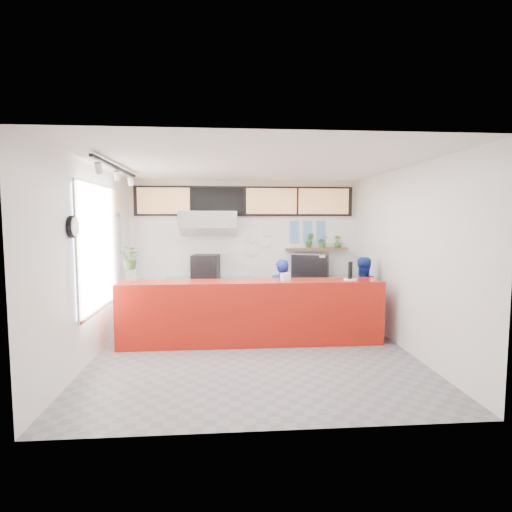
% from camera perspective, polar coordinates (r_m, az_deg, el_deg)
% --- Properties ---
extents(floor, '(5.00, 5.00, 0.00)m').
position_cam_1_polar(floor, '(6.72, -0.39, -13.39)').
color(floor, slate).
rests_on(floor, ground).
extents(ceiling, '(5.00, 5.00, 0.00)m').
position_cam_1_polar(ceiling, '(6.43, -0.40, 12.85)').
color(ceiling, silver).
extents(wall_back, '(5.00, 0.00, 5.00)m').
position_cam_1_polar(wall_back, '(8.89, -1.56, 1.03)').
color(wall_back, white).
rests_on(wall_back, ground).
extents(wall_left, '(0.00, 5.00, 5.00)m').
position_cam_1_polar(wall_left, '(6.71, -22.22, -0.69)').
color(wall_left, white).
rests_on(wall_left, ground).
extents(wall_right, '(0.00, 5.00, 5.00)m').
position_cam_1_polar(wall_right, '(7.04, 20.34, -0.37)').
color(wall_right, white).
rests_on(wall_right, ground).
extents(service_counter, '(4.50, 0.60, 1.10)m').
position_cam_1_polar(service_counter, '(6.96, -0.63, -8.05)').
color(service_counter, '#B2170C').
rests_on(service_counter, ground).
extents(cream_band, '(5.00, 0.02, 0.80)m').
position_cam_1_polar(cream_band, '(8.87, -1.58, 8.13)').
color(cream_band, beige).
rests_on(cream_band, wall_back).
extents(prep_bench, '(1.80, 0.60, 0.90)m').
position_cam_1_polar(prep_bench, '(8.73, -6.72, -6.04)').
color(prep_bench, '#B2B5BA').
rests_on(prep_bench, ground).
extents(panini_oven, '(0.62, 0.62, 0.50)m').
position_cam_1_polar(panini_oven, '(8.62, -7.20, -1.48)').
color(panini_oven, black).
rests_on(panini_oven, prep_bench).
extents(extraction_hood, '(1.20, 0.70, 0.35)m').
position_cam_1_polar(extraction_hood, '(8.51, -6.86, 5.19)').
color(extraction_hood, '#B2B5BA').
rests_on(extraction_hood, ceiling).
extents(hood_lip, '(1.20, 0.69, 0.31)m').
position_cam_1_polar(hood_lip, '(8.52, -6.84, 3.85)').
color(hood_lip, '#B2B5BA').
rests_on(hood_lip, ceiling).
extents(right_bench, '(1.80, 0.60, 0.90)m').
position_cam_1_polar(right_bench, '(8.94, 8.25, -5.79)').
color(right_bench, '#B2B5BA').
rests_on(right_bench, ground).
extents(espresso_machine, '(0.91, 0.76, 0.50)m').
position_cam_1_polar(espresso_machine, '(8.82, 7.78, -1.34)').
color(espresso_machine, black).
rests_on(espresso_machine, right_bench).
extents(espresso_tray, '(0.87, 0.76, 0.07)m').
position_cam_1_polar(espresso_tray, '(8.79, 7.79, 0.18)').
color(espresso_tray, '#B1B5B9').
rests_on(espresso_tray, espresso_machine).
extents(herb_shelf, '(1.40, 0.18, 0.04)m').
position_cam_1_polar(herb_shelf, '(9.02, 8.68, 1.03)').
color(herb_shelf, brown).
rests_on(herb_shelf, wall_back).
extents(menu_board_far_left, '(1.10, 0.10, 0.55)m').
position_cam_1_polar(menu_board_far_left, '(8.84, -13.04, 7.69)').
color(menu_board_far_left, tan).
rests_on(menu_board_far_left, wall_back).
extents(menu_board_mid_left, '(1.10, 0.10, 0.55)m').
position_cam_1_polar(menu_board_mid_left, '(8.75, -5.44, 7.83)').
color(menu_board_mid_left, black).
rests_on(menu_board_mid_left, wall_back).
extents(menu_board_mid_right, '(1.10, 0.10, 0.55)m').
position_cam_1_polar(menu_board_mid_right, '(8.81, 2.20, 7.83)').
color(menu_board_mid_right, tan).
rests_on(menu_board_mid_right, wall_back).
extents(menu_board_far_right, '(1.10, 0.10, 0.55)m').
position_cam_1_polar(menu_board_far_right, '(9.02, 9.61, 7.70)').
color(menu_board_far_right, tan).
rests_on(menu_board_far_right, wall_back).
extents(soffit, '(4.80, 0.04, 0.65)m').
position_cam_1_polar(soffit, '(8.84, -1.57, 7.82)').
color(soffit, black).
rests_on(soffit, wall_back).
extents(window_pane, '(0.04, 2.20, 1.90)m').
position_cam_1_polar(window_pane, '(6.97, -21.30, 1.19)').
color(window_pane, silver).
rests_on(window_pane, wall_left).
extents(window_frame, '(0.03, 2.30, 2.00)m').
position_cam_1_polar(window_frame, '(6.96, -21.14, 1.20)').
color(window_frame, '#B2B5BA').
rests_on(window_frame, wall_left).
extents(wall_clock_rim, '(0.05, 0.30, 0.30)m').
position_cam_1_polar(wall_clock_rim, '(5.81, -24.72, 3.81)').
color(wall_clock_rim, black).
rests_on(wall_clock_rim, wall_left).
extents(wall_clock_face, '(0.02, 0.26, 0.26)m').
position_cam_1_polar(wall_clock_face, '(5.80, -24.44, 3.82)').
color(wall_clock_face, white).
rests_on(wall_clock_face, wall_left).
extents(track_rail, '(0.05, 2.40, 0.04)m').
position_cam_1_polar(track_rail, '(6.61, -19.28, 11.83)').
color(track_rail, black).
rests_on(track_rail, ceiling).
extents(dec_plate_a, '(0.24, 0.03, 0.24)m').
position_cam_1_polar(dec_plate_a, '(8.86, -0.59, 2.64)').
color(dec_plate_a, silver).
rests_on(dec_plate_a, wall_back).
extents(dec_plate_b, '(0.24, 0.03, 0.24)m').
position_cam_1_polar(dec_plate_b, '(8.89, 1.35, 2.00)').
color(dec_plate_b, silver).
rests_on(dec_plate_b, wall_back).
extents(dec_plate_c, '(0.24, 0.03, 0.24)m').
position_cam_1_polar(dec_plate_c, '(8.87, -0.58, 0.70)').
color(dec_plate_c, silver).
rests_on(dec_plate_c, wall_back).
extents(dec_plate_d, '(0.24, 0.03, 0.24)m').
position_cam_1_polar(dec_plate_d, '(8.88, 1.67, 3.61)').
color(dec_plate_d, silver).
rests_on(dec_plate_d, wall_back).
extents(photo_frame_a, '(0.20, 0.02, 0.25)m').
position_cam_1_polar(photo_frame_a, '(8.97, 5.49, 4.25)').
color(photo_frame_a, '#598CBF').
rests_on(photo_frame_a, wall_back).
extents(photo_frame_b, '(0.20, 0.02, 0.25)m').
position_cam_1_polar(photo_frame_b, '(9.03, 7.37, 4.23)').
color(photo_frame_b, '#598CBF').
rests_on(photo_frame_b, wall_back).
extents(photo_frame_c, '(0.20, 0.02, 0.25)m').
position_cam_1_polar(photo_frame_c, '(9.10, 9.22, 4.21)').
color(photo_frame_c, '#598CBF').
rests_on(photo_frame_c, wall_back).
extents(photo_frame_d, '(0.20, 0.02, 0.25)m').
position_cam_1_polar(photo_frame_d, '(8.98, 5.47, 2.65)').
color(photo_frame_d, '#598CBF').
rests_on(photo_frame_d, wall_back).
extents(photo_frame_e, '(0.20, 0.02, 0.25)m').
position_cam_1_polar(photo_frame_e, '(9.04, 7.35, 2.65)').
color(photo_frame_e, '#598CBF').
rests_on(photo_frame_e, wall_back).
extents(photo_frame_f, '(0.20, 0.02, 0.25)m').
position_cam_1_polar(photo_frame_f, '(9.11, 9.20, 2.64)').
color(photo_frame_f, '#598CBF').
rests_on(photo_frame_f, wall_back).
extents(staff_center, '(0.53, 0.36, 1.41)m').
position_cam_1_polar(staff_center, '(7.54, 3.59, -5.79)').
color(staff_center, navy).
rests_on(staff_center, ground).
extents(staff_right, '(0.73, 0.58, 1.44)m').
position_cam_1_polar(staff_right, '(7.92, 14.84, -5.34)').
color(staff_right, navy).
rests_on(staff_right, ground).
extents(herb_b, '(0.22, 0.20, 0.33)m').
position_cam_1_polar(herb_b, '(8.97, 7.69, 2.21)').
color(herb_b, '#346523').
rests_on(herb_b, herb_shelf).
extents(herb_c, '(0.25, 0.22, 0.26)m').
position_cam_1_polar(herb_c, '(9.04, 9.47, 1.98)').
color(herb_c, '#346523').
rests_on(herb_c, herb_shelf).
extents(herb_d, '(0.16, 0.14, 0.28)m').
position_cam_1_polar(herb_d, '(9.13, 11.56, 2.03)').
color(herb_d, '#346523').
rests_on(herb_d, herb_shelf).
extents(glass_vase, '(0.21, 0.21, 0.20)m').
position_cam_1_polar(glass_vase, '(6.98, -17.36, -2.82)').
color(glass_vase, silver).
rests_on(glass_vase, service_counter).
extents(basil_vase, '(0.43, 0.40, 0.38)m').
position_cam_1_polar(basil_vase, '(6.94, -17.43, -0.26)').
color(basil_vase, '#346523').
rests_on(basil_vase, glass_vase).
extents(napkin_holder, '(0.18, 0.14, 0.13)m').
position_cam_1_polar(napkin_holder, '(6.85, 4.25, -3.01)').
color(napkin_holder, white).
rests_on(napkin_holder, service_counter).
extents(white_plate, '(0.25, 0.25, 0.02)m').
position_cam_1_polar(white_plate, '(7.13, 13.29, -3.29)').
color(white_plate, white).
rests_on(white_plate, service_counter).
extents(pepper_mill, '(0.10, 0.10, 0.31)m').
position_cam_1_polar(pepper_mill, '(7.11, 13.32, -2.02)').
color(pepper_mill, black).
rests_on(pepper_mill, white_plate).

